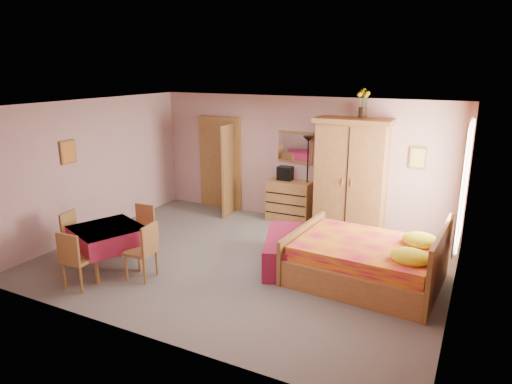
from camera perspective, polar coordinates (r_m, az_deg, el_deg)
The scene contains 23 objects.
floor at distance 7.81m, azimuth -1.67°, elevation -8.60°, with size 6.50×6.50×0.00m, color slate.
ceiling at distance 7.15m, azimuth -1.83°, elevation 10.78°, with size 6.50×6.50×0.00m, color brown.
wall_back at distance 9.59m, azimuth 5.43°, elevation 4.07°, with size 6.50×0.10×2.60m, color tan.
wall_front at distance 5.42m, azimuth -14.55°, elevation -5.40°, with size 6.50×0.10×2.60m, color tan.
wall_left at distance 9.34m, azimuth -19.57°, elevation 2.93°, with size 0.10×5.00×2.60m, color tan.
wall_right at distance 6.53m, azimuth 24.19°, elevation -2.69°, with size 0.10×5.00×2.60m, color tan.
doorway at distance 10.44m, azimuth -4.42°, elevation 3.50°, with size 1.06×0.12×2.15m, color #9E6B35.
window at distance 7.66m, azimuth 24.56°, elevation 0.96°, with size 0.08×1.40×1.95m, color white.
picture_left at distance 8.85m, azimuth -22.45°, elevation 4.64°, with size 0.04×0.32×0.42m, color orange.
picture_back at distance 8.94m, azimuth 19.58°, elevation 4.04°, with size 0.30×0.04×0.40m, color #D8BF59.
chest_of_drawers at distance 9.65m, azimuth 4.19°, elevation -1.13°, with size 0.92×0.46×0.87m, color #A56C37.
wall_mirror at distance 9.58m, azimuth 4.81°, elevation 5.60°, with size 0.84×0.04×0.67m, color silver.
stereo at distance 9.60m, azimuth 3.66°, elevation 2.35°, with size 0.31×0.22×0.29m, color black.
floor_lamp at distance 9.46m, azimuth 6.41°, elevation 1.48°, with size 0.23×0.23×1.82m, color black.
wardrobe at distance 8.99m, azimuth 11.81°, elevation 1.89°, with size 1.43×0.74×2.25m, color #9B6634.
sunflower_vase at distance 8.85m, azimuth 13.23°, elevation 10.76°, with size 0.22×0.22×0.54m, color gold.
bed at distance 7.14m, azimuth 13.59°, elevation -7.02°, with size 2.19×1.72×1.01m, color #BB1242.
bench at distance 7.59m, azimuth 3.44°, elevation -7.30°, with size 0.56×1.50×0.50m, color maroon.
dining_table at distance 7.74m, azimuth -17.94°, elevation -6.72°, with size 0.98×0.98×0.72m, color maroon.
chair_south at distance 7.27m, azimuth -21.22°, elevation -7.75°, with size 0.40×0.40×0.89m, color olive.
chair_north at distance 8.25m, azimuth -14.30°, elevation -4.61°, with size 0.38×0.38×0.84m, color #A56D38.
chair_west at distance 8.21m, azimuth -21.28°, elevation -5.27°, with size 0.39×0.39×0.85m, color #A56B38.
chair_east at distance 7.27m, azimuth -14.22°, elevation -7.14°, with size 0.41×0.41×0.89m, color olive.
Camera 1 is at (3.42, -6.25, 3.18)m, focal length 32.00 mm.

